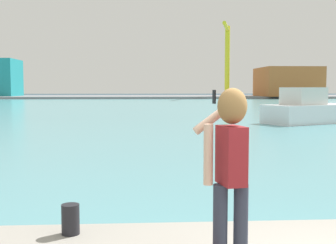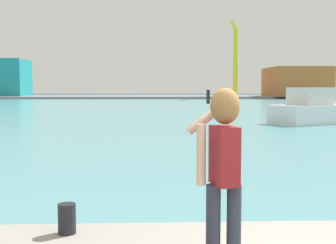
% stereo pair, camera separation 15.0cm
% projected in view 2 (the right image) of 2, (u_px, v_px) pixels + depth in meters
% --- Properties ---
extents(ground_plane, '(220.00, 220.00, 0.00)m').
position_uv_depth(ground_plane, '(162.00, 106.00, 53.54)').
color(ground_plane, '#334751').
extents(harbor_water, '(140.00, 100.00, 0.02)m').
position_uv_depth(harbor_water, '(162.00, 105.00, 55.53)').
color(harbor_water, '#599EA8').
rests_on(harbor_water, ground_plane).
extents(far_shore_dock, '(140.00, 20.00, 0.46)m').
position_uv_depth(far_shore_dock, '(157.00, 97.00, 95.36)').
color(far_shore_dock, gray).
rests_on(far_shore_dock, ground_plane).
extents(person_photographer, '(0.53, 0.55, 1.74)m').
position_uv_depth(person_photographer, '(223.00, 159.00, 4.13)').
color(person_photographer, '#2D3342').
rests_on(person_photographer, quay_promenade).
extents(harbor_bollard, '(0.21, 0.21, 0.36)m').
position_uv_depth(harbor_bollard, '(67.00, 219.00, 5.20)').
color(harbor_bollard, black).
rests_on(harbor_bollard, quay_promenade).
extents(boat_moored_2, '(6.84, 5.03, 2.22)m').
position_uv_depth(boat_moored_2, '(318.00, 110.00, 27.03)').
color(boat_moored_2, white).
rests_on(boat_moored_2, harbor_water).
extents(warehouse_left, '(10.78, 9.74, 7.80)m').
position_uv_depth(warehouse_left, '(1.00, 78.00, 93.69)').
color(warehouse_left, teal).
rests_on(warehouse_left, far_shore_dock).
extents(warehouse_right, '(11.46, 12.50, 5.98)m').
position_uv_depth(warehouse_right, '(296.00, 82.00, 91.12)').
color(warehouse_right, '#B26633').
rests_on(warehouse_right, far_shore_dock).
extents(port_crane, '(3.37, 10.23, 14.36)m').
position_uv_depth(port_crane, '(235.00, 53.00, 87.86)').
color(port_crane, yellow).
rests_on(port_crane, far_shore_dock).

